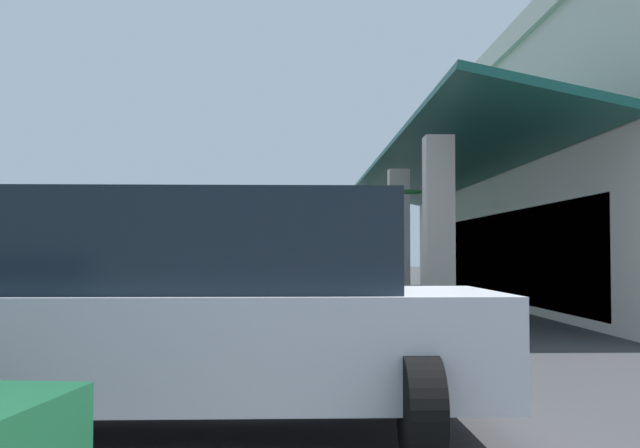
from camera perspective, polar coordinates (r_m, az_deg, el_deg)
The scene contains 9 objects.
ground at distance 28.04m, azimuth 9.49°, elevation -5.11°, with size 120.00×120.00×0.00m, color #38383A.
curb_strip at distance 24.59m, azimuth 0.74°, elevation -5.42°, with size 29.49×0.50×0.12m, color #9E998E.
plaza_building at distance 26.82m, azimuth 21.78°, elevation 2.83°, with size 24.87×13.42×7.43m.
transit_bus at distance 26.27m, azimuth -5.36°, elevation -1.29°, with size 11.22×2.88×3.34m.
parked_sedan_charcoal at distance 15.24m, azimuth -4.97°, elevation -4.84°, with size 2.69×4.54×1.47m.
parked_sedan_red at distance 11.44m, azimuth -12.17°, elevation -5.71°, with size 2.67×4.53×1.47m.
parked_suv_white at distance 6.60m, azimuth -8.69°, elevation -6.12°, with size 2.74×4.82×1.97m.
pedestrian at distance 18.47m, azimuth -14.71°, elevation -3.71°, with size 0.59×0.44×1.68m.
potted_palm at distance 19.12m, azimuth 4.89°, elevation -4.46°, with size 1.85×1.64×3.05m.
Camera 1 is at (27.49, 2.65, 1.48)m, focal length 44.60 mm.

